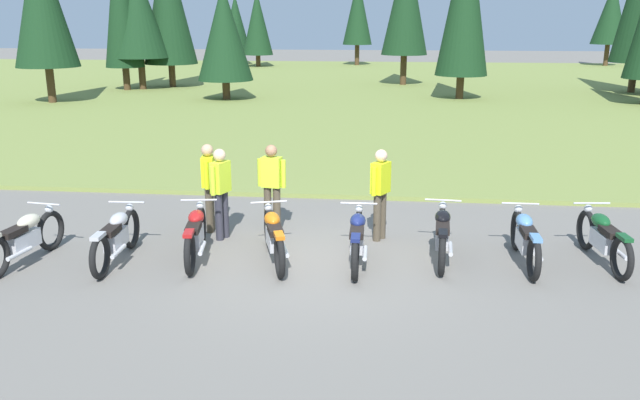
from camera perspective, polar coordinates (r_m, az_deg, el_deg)
The scene contains 15 objects.
ground_plane at distance 10.87m, azimuth -0.33°, elevation -5.43°, with size 140.00×140.00×0.00m, color slate.
grass_moorland at distance 36.17m, azimuth 4.24°, elevation 9.58°, with size 80.00×44.00×0.10m, color olive.
forest_treeline at distance 37.57m, azimuth 7.90°, elevation 16.32°, with size 37.10×29.30×9.08m.
motorcycle_cream at distance 11.70m, azimuth -24.45°, elevation -3.06°, with size 0.62×2.09×0.88m.
motorcycle_silver at distance 11.24m, azimuth -17.37°, elevation -3.08°, with size 0.62×2.10×0.88m.
motorcycle_red at distance 11.06m, azimuth -10.81°, elevation -2.93°, with size 0.66×2.09×0.88m.
motorcycle_orange at distance 10.78m, azimuth -4.06°, elevation -3.18°, with size 0.84×2.04×0.88m.
motorcycle_navy at distance 10.68m, azimuth 3.28°, elevation -3.35°, with size 0.62×2.10×0.88m.
motorcycle_black at distance 11.04m, azimuth 10.63°, elevation -2.94°, with size 0.62×2.10×0.88m.
motorcycle_sky_blue at distance 11.17m, azimuth 17.50°, elevation -3.22°, with size 0.62×2.10×0.88m.
motorcycle_british_green at distance 11.63m, azimuth 23.51°, elevation -3.06°, with size 0.62×2.10×0.88m.
rider_with_back_turned at distance 11.85m, azimuth -8.66°, elevation 1.01°, with size 0.34×0.52×1.67m.
rider_near_row_end at distance 12.11m, azimuth -4.23°, elevation 1.48°, with size 0.54×0.28×1.67m.
rider_in_hivis_vest at distance 11.71m, azimuth 5.30°, elevation 0.95°, with size 0.37×0.49×1.67m.
rider_checking_bike at distance 12.32m, azimuth -9.70°, elevation 1.53°, with size 0.27×0.55×1.67m.
Camera 1 is at (1.12, -10.07, 3.93)m, focal length 36.62 mm.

